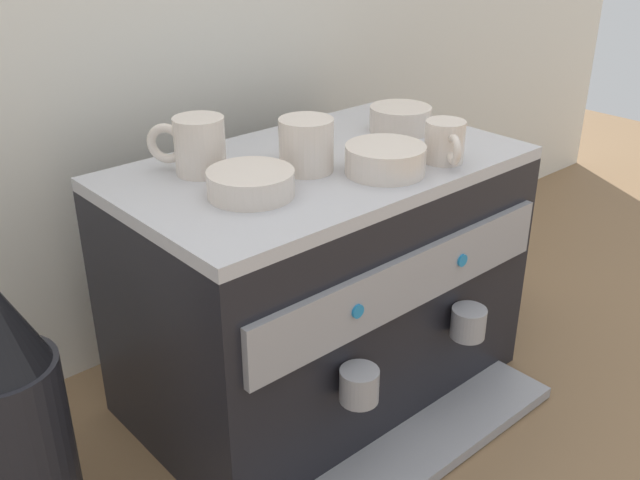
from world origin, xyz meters
The scene contains 11 objects.
ground_plane centered at (0.00, 0.00, 0.00)m, with size 4.00×4.00×0.00m, color brown.
tiled_backsplash_wall centered at (0.00, 0.33, 0.55)m, with size 2.80×0.03×1.11m, color silver.
espresso_machine centered at (0.00, 0.00, 0.21)m, with size 0.64×0.49×0.42m.
ceramic_cup_0 centered at (-0.04, -0.01, 0.46)m, with size 0.08×0.12×0.08m.
ceramic_cup_1 centered at (-0.17, 0.08, 0.47)m, with size 0.09×0.11×0.08m.
ceramic_cup_2 centered at (0.14, -0.13, 0.46)m, with size 0.07×0.09×0.06m.
ceramic_bowl_0 centered at (0.21, 0.02, 0.44)m, with size 0.11×0.11×0.04m.
ceramic_bowl_1 centered at (-0.16, -0.04, 0.44)m, with size 0.12×0.12×0.04m.
ceramic_bowl_2 centered at (0.04, -0.10, 0.44)m, with size 0.12×0.12×0.04m.
coffee_grinder centered at (-0.52, 0.01, 0.20)m, with size 0.14×0.14×0.42m.
milk_pitcher centered at (0.48, -0.01, 0.08)m, with size 0.09×0.09×0.15m, color #B7B7BC.
Camera 1 is at (-0.71, -0.80, 0.81)m, focal length 40.80 mm.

